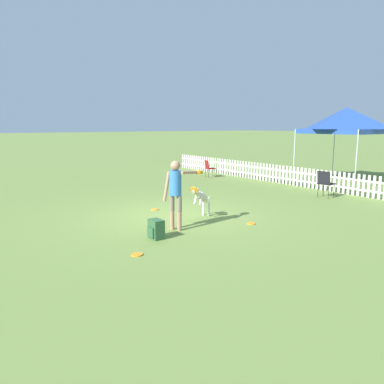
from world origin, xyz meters
TOP-DOWN VIEW (x-y plane):
  - ground_plane at (0.00, 0.00)m, footprint 240.00×240.00m
  - handler_person at (1.26, -0.69)m, footprint 0.40×1.08m
  - leaping_dog at (0.68, 0.46)m, footprint 0.58×0.99m
  - frisbee_near_handler at (2.30, -2.30)m, footprint 0.22×0.22m
  - frisbee_near_dog at (-0.86, -0.07)m, footprint 0.22×0.22m
  - frisbee_midfield at (1.93, 1.10)m, footprint 0.22×0.22m
  - backpack_on_grass at (1.60, -1.46)m, footprint 0.34×0.28m
  - picket_fence at (0.00, 6.81)m, footprint 19.07×0.04m
  - folding_chair_blue_left at (0.91, 5.58)m, footprint 0.51×0.53m
  - folding_chair_center at (-5.41, 5.56)m, footprint 0.57×0.58m
  - canopy_tent_main at (-0.86, 9.37)m, footprint 2.98×2.98m

SIDE VIEW (x-z plane):
  - ground_plane at x=0.00m, z-range 0.00..0.00m
  - frisbee_near_handler at x=2.30m, z-range 0.00..0.02m
  - frisbee_near_dog at x=-0.86m, z-range 0.00..0.02m
  - frisbee_midfield at x=1.93m, z-range 0.00..0.02m
  - backpack_on_grass at x=1.60m, z-range 0.00..0.42m
  - picket_fence at x=0.00m, z-range 0.00..0.78m
  - folding_chair_center at x=-5.41m, z-range 0.08..0.89m
  - folding_chair_blue_left at x=0.91m, z-range 0.10..1.02m
  - leaping_dog at x=0.68m, z-range 0.12..1.03m
  - handler_person at x=1.26m, z-range 0.21..1.85m
  - canopy_tent_main at x=-0.86m, z-range 1.04..4.23m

